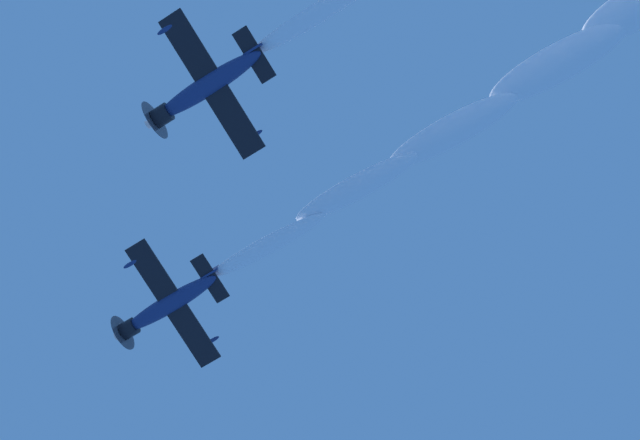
# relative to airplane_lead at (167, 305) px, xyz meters

# --- Properties ---
(airplane_lead) EXTENTS (8.05, 7.68, 3.10)m
(airplane_lead) POSITION_rel_airplane_lead_xyz_m (0.00, 0.00, 0.00)
(airplane_lead) COLOR navy
(airplane_left_wingman) EXTENTS (8.02, 7.72, 3.01)m
(airplane_left_wingman) POSITION_rel_airplane_lead_xyz_m (-14.53, -3.80, -0.73)
(airplane_left_wingman) COLOR navy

